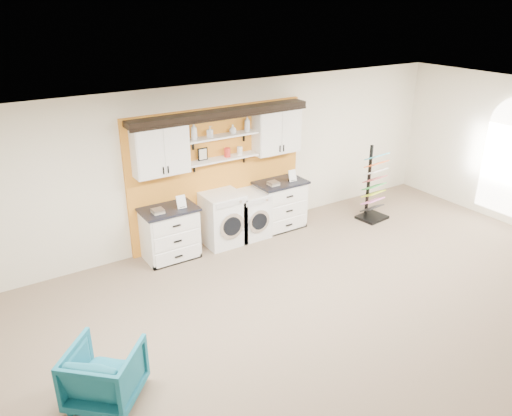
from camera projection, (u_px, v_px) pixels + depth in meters
floor at (372, 351)px, 6.31m from camera, size 10.00×10.00×0.00m
ceiling at (396, 135)px, 5.20m from camera, size 10.00×10.00×0.00m
wall_back at (217, 163)px, 8.85m from camera, size 10.00×0.00×10.00m
accent_panel at (218, 174)px, 8.90m from camera, size 3.40×0.07×2.40m
upper_cabinet_left at (160, 149)px, 7.94m from camera, size 0.90×0.35×0.84m
upper_cabinet_right at (276, 130)px, 9.06m from camera, size 0.90×0.35×0.84m
shelf_lower at (222, 159)px, 8.65m from camera, size 1.32×0.28×0.03m
shelf_upper at (222, 136)px, 8.49m from camera, size 1.32×0.28×0.03m
crown_molding at (221, 113)px, 8.34m from camera, size 3.30×0.41×0.13m
window_arched at (512, 154)px, 9.37m from camera, size 0.06×1.10×2.25m
picture_frame at (203, 154)px, 8.46m from camera, size 0.18×0.02×0.22m
canister_red at (227, 152)px, 8.66m from camera, size 0.11×0.11×0.16m
canister_cream at (240, 151)px, 8.79m from camera, size 0.10×0.10×0.14m
base_cabinet_left at (170, 233)px, 8.39m from camera, size 0.93×0.66×0.91m
base_cabinet_right at (280, 204)px, 9.50m from camera, size 0.95×0.66×0.93m
washer at (222, 219)px, 8.88m from camera, size 0.68×0.71×0.95m
dryer at (249, 214)px, 9.17m from camera, size 0.61×0.71×0.86m
sample_rack at (373, 195)px, 9.86m from camera, size 0.59×0.51×1.49m
armchair at (105, 374)px, 5.43m from camera, size 1.05×1.05×0.68m
soap_bottle_a at (194, 131)px, 8.17m from camera, size 0.15×0.15×0.29m
soap_bottle_b at (210, 132)px, 8.34m from camera, size 0.12×0.12×0.19m
soap_bottle_c at (233, 129)px, 8.56m from camera, size 0.17×0.17×0.16m
soap_bottle_d at (247, 123)px, 8.68m from camera, size 0.12×0.12×0.27m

